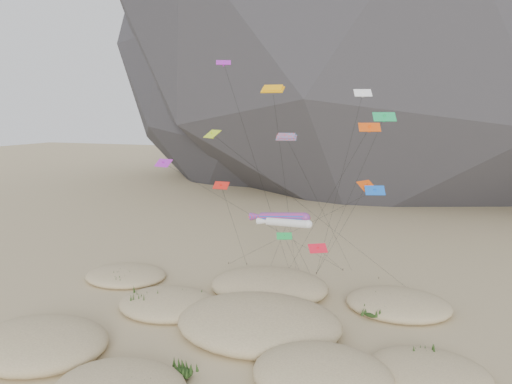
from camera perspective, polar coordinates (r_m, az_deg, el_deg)
ground at (r=51.14m, az=-2.78°, el=-17.11°), size 500.00×500.00×0.00m
dunes at (r=54.61m, az=-2.61°, el=-14.52°), size 50.39×37.68×3.67m
dune_grass at (r=53.84m, az=-1.48°, el=-14.69°), size 40.74×28.49×1.51m
kite_stakes at (r=71.93m, az=6.38°, el=-9.08°), size 25.98×4.83×0.30m
rainbow_tube_kite at (r=58.68m, az=2.84°, el=-2.87°), size 7.92×9.82×11.28m
white_tube_kite at (r=56.60m, az=3.33°, el=-3.52°), size 9.72×14.94×10.94m
orange_parafoil at (r=59.28m, az=1.96°, el=11.42°), size 2.68×11.86×25.73m
multi_parafoil at (r=54.83m, az=3.64°, el=6.00°), size 6.09×17.76×20.34m
delta_kites at (r=56.03m, az=5.42°, el=3.55°), size 29.34×21.18×28.45m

